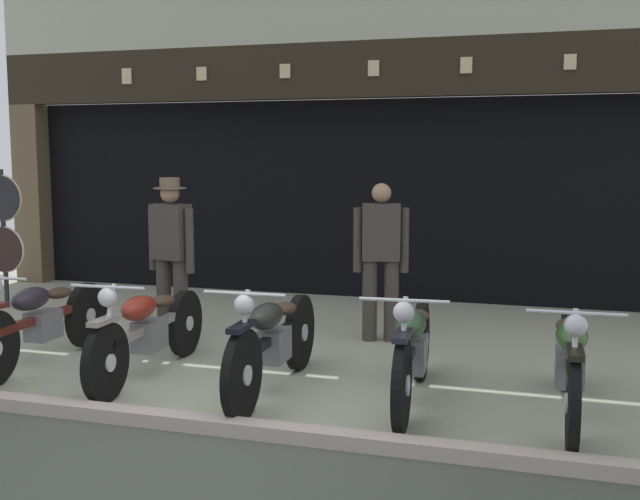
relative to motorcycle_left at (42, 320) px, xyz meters
name	(u,v)px	position (x,y,z in m)	size (l,w,h in m)	color
shop_facade	(403,162)	(2.13, 5.81, 1.35)	(11.13, 4.42, 6.66)	black
motorcycle_left	(42,320)	(0.00, 0.00, 0.00)	(0.62, 2.03, 0.91)	black
motorcycle_center_left	(148,329)	(1.09, -0.04, -0.01)	(0.62, 2.07, 0.90)	black
motorcycle_center	(273,340)	(2.26, -0.13, 0.01)	(0.62, 2.05, 0.93)	black
motorcycle_center_right	(412,349)	(3.37, -0.08, 0.01)	(0.62, 1.96, 0.92)	black
motorcycle_right	(570,361)	(4.52, -0.07, 0.00)	(0.62, 2.05, 0.91)	black
salesman_left	(171,251)	(0.66, 1.22, 0.49)	(0.55, 0.33, 1.66)	#38332D
shopkeeper_center	(381,255)	(2.70, 1.83, 0.46)	(0.55, 0.30, 1.61)	#38332D
tyre_sign_pole	(3,226)	(-2.13, 2.15, 0.60)	(0.58, 0.06, 1.71)	#232328
advert_board_near	(577,175)	(4.59, 4.23, 1.22)	(0.76, 0.03, 0.97)	silver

